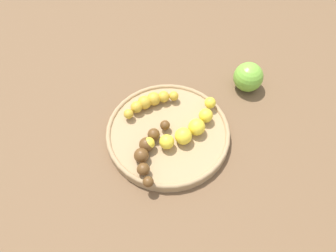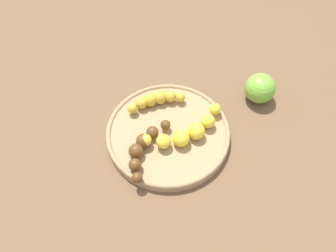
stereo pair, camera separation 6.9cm
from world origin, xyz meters
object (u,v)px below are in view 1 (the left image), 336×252
fruit_bowl (168,133)px  banana_overripe (148,151)px  apple_green (248,77)px  banana_spotted (150,102)px  banana_yellow (187,129)px

fruit_bowl → banana_overripe: 0.07m
banana_overripe → apple_green: size_ratio=1.99×
fruit_bowl → apple_green: (-0.22, 0.06, 0.02)m
fruit_bowl → apple_green: 0.23m
fruit_bowl → banana_spotted: size_ratio=2.19×
apple_green → banana_spotted: bearing=-34.2°
banana_yellow → banana_spotted: 0.11m
fruit_bowl → banana_yellow: size_ratio=1.41×
fruit_bowl → banana_spotted: 0.08m
apple_green → banana_yellow: bearing=-7.0°
fruit_bowl → banana_yellow: 0.05m
banana_spotted → apple_green: size_ratio=1.74×
banana_yellow → banana_spotted: size_ratio=1.56×
fruit_bowl → banana_spotted: bearing=-111.7°
fruit_bowl → banana_spotted: (-0.03, -0.07, 0.02)m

